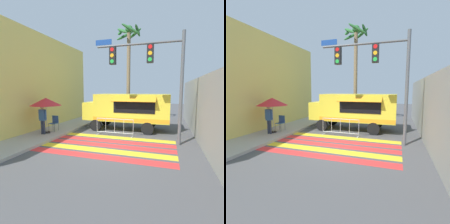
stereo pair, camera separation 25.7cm
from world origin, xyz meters
TOP-DOWN VIEW (x-y plane):
  - ground_plane at (0.00, 0.00)m, footprint 60.00×60.00m
  - sidewalk_left at (-5.39, 0.00)m, footprint 4.40×16.00m
  - building_left_facade at (-5.53, 0.00)m, footprint 0.25×16.00m
  - concrete_wall_right at (4.40, 3.00)m, footprint 0.20×16.00m
  - crosswalk_painted at (0.00, -0.09)m, footprint 6.40×3.60m
  - food_truck at (-0.02, 3.73)m, footprint 5.76×2.71m
  - traffic_signal_pole at (1.81, 1.08)m, footprint 4.53×0.29m
  - patio_umbrella at (-4.27, 0.73)m, footprint 1.83×1.83m
  - folding_chair at (-4.17, 1.35)m, footprint 0.45×0.45m
  - vendor_person at (-4.28, 0.40)m, footprint 0.53×0.23m
  - barricade_front at (-0.29, 1.85)m, footprint 2.30×0.44m
  - palm_tree at (-0.50, 6.48)m, footprint 2.26×2.40m

SIDE VIEW (x-z plane):
  - ground_plane at x=0.00m, z-range 0.00..0.00m
  - crosswalk_painted at x=0.00m, z-range 0.00..0.01m
  - sidewalk_left at x=-5.39m, z-range 0.00..0.14m
  - barricade_front at x=-0.29m, z-range 0.00..1.04m
  - folding_chair at x=-4.17m, z-range 0.24..1.21m
  - vendor_person at x=-4.28m, z-range 0.26..2.00m
  - food_truck at x=-0.02m, z-range 0.27..2.74m
  - concrete_wall_right at x=4.40m, z-range 0.00..3.44m
  - patio_umbrella at x=-4.27m, z-range 0.97..3.11m
  - building_left_facade at x=-5.53m, z-range 0.00..6.48m
  - traffic_signal_pole at x=1.81m, z-range 1.18..6.71m
  - palm_tree at x=-0.50m, z-range 1.73..9.67m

